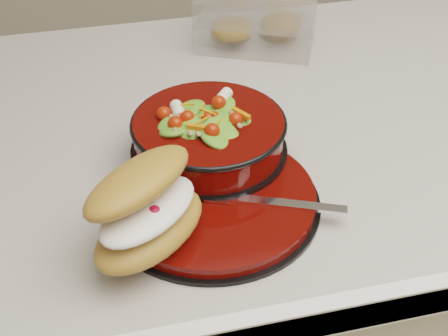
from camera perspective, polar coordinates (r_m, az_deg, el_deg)
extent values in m
cube|color=white|center=(1.30, 8.67, -12.12)|extent=(1.16, 0.66, 0.86)
cube|color=#B4AFA5|center=(1.00, 11.09, 4.69)|extent=(1.24, 0.74, 0.04)
cylinder|color=black|center=(0.78, -1.09, -3.23)|extent=(0.27, 0.27, 0.01)
cylinder|color=#4E0602|center=(0.77, -1.10, -2.68)|extent=(0.26, 0.26, 0.01)
torus|color=black|center=(0.76, -0.21, -2.82)|extent=(0.15, 0.15, 0.01)
cylinder|color=black|center=(0.83, -1.38, 1.72)|extent=(0.21, 0.21, 0.01)
cylinder|color=#4E0602|center=(0.82, -1.41, 3.12)|extent=(0.20, 0.20, 0.04)
torus|color=black|center=(0.81, -1.42, 4.17)|extent=(0.20, 0.20, 0.01)
ellipsoid|color=#3B7821|center=(0.81, -1.42, 3.79)|extent=(0.17, 0.17, 0.07)
sphere|color=red|center=(0.80, 1.43, 6.45)|extent=(0.02, 0.02, 0.02)
sphere|color=red|center=(0.82, 0.10, 7.38)|extent=(0.02, 0.02, 0.02)
sphere|color=red|center=(0.83, -2.07, 7.56)|extent=(0.02, 0.02, 0.02)
sphere|color=red|center=(0.81, -3.91, 6.88)|extent=(0.02, 0.02, 0.02)
sphere|color=red|center=(0.79, -4.40, 5.70)|extent=(0.02, 0.02, 0.02)
sphere|color=red|center=(0.76, -3.13, 4.69)|extent=(0.02, 0.02, 0.02)
sphere|color=red|center=(0.76, -0.80, 4.49)|extent=(0.02, 0.02, 0.02)
sphere|color=red|center=(0.77, 1.10, 5.24)|extent=(0.02, 0.02, 0.02)
cylinder|color=silver|center=(0.83, -0.14, 7.57)|extent=(0.03, 0.04, 0.02)
cylinder|color=silver|center=(0.80, -4.30, 6.36)|extent=(0.04, 0.03, 0.02)
cube|color=orange|center=(0.77, -2.36, 4.92)|extent=(0.03, 0.03, 0.01)
cube|color=orange|center=(0.79, 1.59, 6.17)|extent=(0.03, 0.02, 0.01)
ellipsoid|color=#B17636|center=(0.69, -6.78, -5.56)|extent=(0.17, 0.16, 0.04)
ellipsoid|color=white|center=(0.68, -6.95, -3.87)|extent=(0.15, 0.14, 0.02)
ellipsoid|color=#B17636|center=(0.67, -7.33, -1.16)|extent=(0.16, 0.15, 0.04)
sphere|color=#AA0C21|center=(0.67, -9.03, -3.80)|extent=(0.02, 0.02, 0.02)
sphere|color=#AA0C21|center=(0.66, -6.39, -4.04)|extent=(0.02, 0.02, 0.02)
sphere|color=#191947|center=(0.68, -7.80, -3.24)|extent=(0.01, 0.01, 0.01)
sphere|color=#191947|center=(0.67, -5.90, -3.21)|extent=(0.01, 0.01, 0.01)
sphere|color=#191947|center=(0.67, -6.93, -3.74)|extent=(0.01, 0.01, 0.01)
cube|color=silver|center=(0.75, 5.73, -3.28)|extent=(0.14, 0.07, 0.00)
cube|color=silver|center=(0.76, -0.98, -2.52)|extent=(0.05, 0.04, 0.00)
cube|color=white|center=(1.15, 3.02, 12.61)|extent=(0.24, 0.22, 0.05)
cube|color=white|center=(1.13, 3.10, 14.79)|extent=(0.24, 0.22, 0.04)
ellipsoid|color=#B17636|center=(1.13, 0.74, 12.57)|extent=(0.08, 0.06, 0.04)
ellipsoid|color=#B17636|center=(1.16, 5.26, 12.98)|extent=(0.08, 0.06, 0.04)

